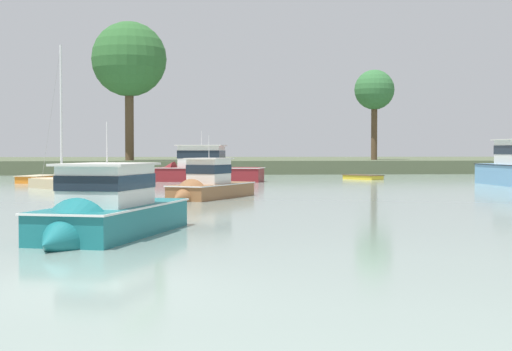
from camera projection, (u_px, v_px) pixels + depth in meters
ground_plane at (95, 285)px, 12.72m from camera, size 434.21×434.21×0.00m
far_shore_bank at (167, 164)px, 96.79m from camera, size 195.39×51.50×1.29m
cruiser_teal at (103, 220)px, 19.57m from camera, size 4.10×7.27×3.71m
cruiser_wood at (206, 190)px, 35.69m from camera, size 4.72×6.55×3.62m
sailboat_sand at (66, 186)px, 44.68m from camera, size 5.13×6.52×8.77m
cruiser_maroon at (198, 173)px, 56.21m from camera, size 9.05×4.79×4.69m
dinghy_yellow at (363, 178)px, 60.33m from camera, size 2.99×3.49×0.49m
dinghy_orange at (38, 180)px, 54.03m from camera, size 2.79×4.18×0.71m
shore_tree_inland_a at (374, 91)px, 80.62m from camera, size 4.16×4.16×9.41m
shore_tree_right at (129, 60)px, 74.92m from camera, size 7.25×7.25×13.48m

